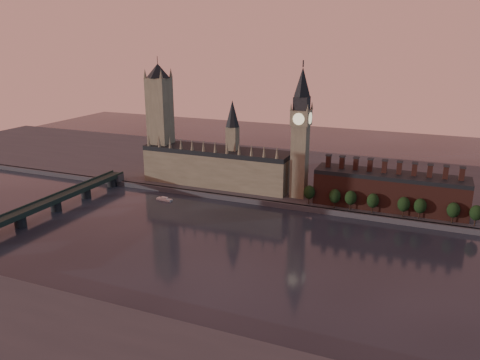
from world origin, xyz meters
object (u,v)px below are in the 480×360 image
Objects in this scene: big_ben at (301,132)px; river_boat at (164,199)px; victoria_tower at (160,118)px; westminster_bridge at (35,210)px.

big_ben is 7.71× the size of river_boat.
river_boat is (-101.16, -40.43, -55.79)m from big_ben.
victoria_tower is at bearing 127.81° from river_boat.
big_ben is 0.54× the size of westminster_bridge.
river_boat is at bearing -158.21° from big_ben.
westminster_bridge reaches higher than river_boat.
victoria_tower is at bearing 177.80° from big_ben.
big_ben is at bearing -2.20° from victoria_tower.
big_ben is (130.00, -5.00, -2.26)m from victoria_tower.
big_ben reaches higher than river_boat.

